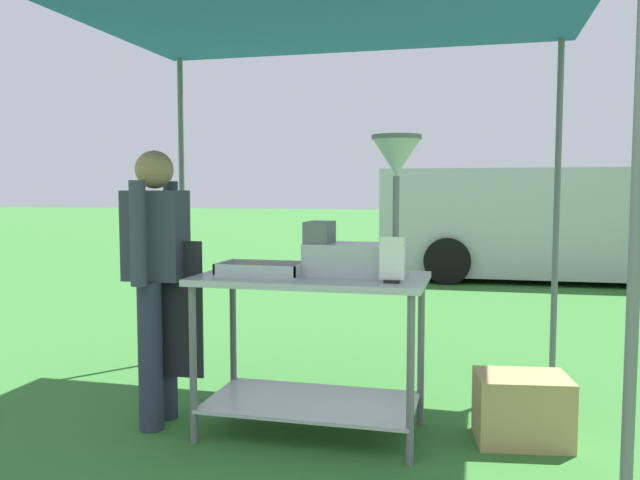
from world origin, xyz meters
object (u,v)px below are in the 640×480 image
at_px(stall_canopy, 316,8).
at_px(supply_crate, 522,409).
at_px(donut_tray, 262,271).
at_px(donut_cart, 311,323).
at_px(menu_sign, 392,263).
at_px(van_silver, 557,222).
at_px(donut_fryer, 366,225).
at_px(vendor, 157,272).

xyz_separation_m(stall_canopy, supply_crate, (1.15, 0.06, -2.21)).
relative_size(stall_canopy, donut_tray, 6.50).
relative_size(donut_cart, donut_tray, 2.70).
distance_m(menu_sign, van_silver, 7.42).
xyz_separation_m(donut_fryer, vendor, (-1.21, -0.12, -0.29)).
relative_size(stall_canopy, donut_cart, 2.40).
xyz_separation_m(donut_cart, vendor, (-0.91, -0.06, 0.27)).
distance_m(donut_cart, donut_fryer, 0.63).
distance_m(stall_canopy, van_silver, 7.42).
xyz_separation_m(menu_sign, supply_crate, (0.68, 0.34, -0.82)).
bearing_deg(supply_crate, menu_sign, -153.41).
bearing_deg(donut_tray, stall_canopy, 30.75).
bearing_deg(van_silver, menu_sign, -102.40).
relative_size(donut_fryer, vendor, 0.48).
relative_size(stall_canopy, donut_fryer, 3.96).
height_order(menu_sign, supply_crate, menu_sign).
bearing_deg(supply_crate, van_silver, 82.46).
distance_m(donut_tray, vendor, 0.64).
xyz_separation_m(supply_crate, van_silver, (0.91, 6.91, 0.69)).
bearing_deg(menu_sign, vendor, 175.14).
xyz_separation_m(stall_canopy, van_silver, (2.07, 6.97, -1.51)).
bearing_deg(donut_fryer, donut_tray, -168.28).
height_order(donut_tray, donut_fryer, donut_fryer).
distance_m(vendor, van_silver, 7.73).
relative_size(donut_tray, vendor, 0.29).
bearing_deg(donut_cart, vendor, -176.06).
bearing_deg(donut_fryer, menu_sign, -53.11).
relative_size(donut_fryer, van_silver, 0.15).
height_order(menu_sign, van_silver, van_silver).
height_order(stall_canopy, donut_cart, stall_canopy).
bearing_deg(menu_sign, stall_canopy, 149.61).
bearing_deg(donut_tray, donut_fryer, 11.72).
height_order(vendor, van_silver, van_silver).
xyz_separation_m(menu_sign, van_silver, (1.59, 7.25, -0.13)).
xyz_separation_m(donut_cart, supply_crate, (1.15, 0.16, -0.45)).
bearing_deg(stall_canopy, donut_cart, -90.00).
bearing_deg(stall_canopy, supply_crate, 3.03).
height_order(stall_canopy, donut_fryer, stall_canopy).
height_order(donut_fryer, supply_crate, donut_fryer).
bearing_deg(van_silver, supply_crate, -97.54).
distance_m(donut_cart, supply_crate, 1.25).
relative_size(stall_canopy, menu_sign, 12.94).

